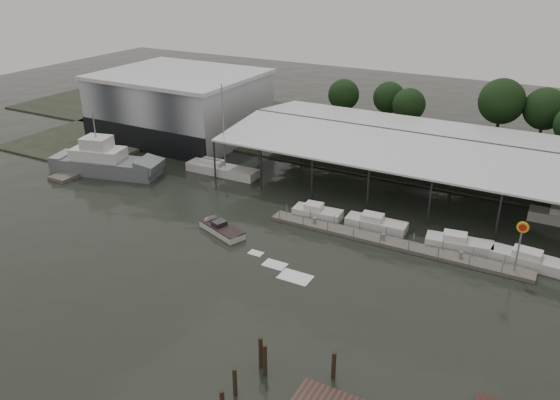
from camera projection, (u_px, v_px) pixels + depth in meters
The scene contains 17 objects.
ground at pixel (220, 252), 55.86m from camera, with size 200.00×200.00×0.00m, color black.
land_strip_far at pixel (365, 140), 89.40m from camera, with size 140.00×30.00×0.30m.
land_strip_west at pixel (130, 125), 97.32m from camera, with size 20.00×40.00×0.30m.
storage_warehouse at pixel (181, 104), 89.89m from camera, with size 24.50×20.50×10.50m.
covered_boat_shed at pixel (457, 144), 68.28m from camera, with size 58.24×24.00×6.96m.
trawler_dock at pixel (105, 160), 80.08m from camera, with size 3.00×18.00×0.50m.
floating_dock at pixel (392, 243), 57.20m from camera, with size 28.00×2.00×1.40m.
shell_fuel_sign at pixel (521, 238), 50.41m from camera, with size 1.10×0.18×5.55m.
grey_trawler at pixel (106, 163), 75.35m from camera, with size 16.23×7.98×8.84m.
white_sailboat at pixel (221, 169), 75.53m from camera, with size 10.64×2.82×12.81m.
speedboat_underway at pixel (219, 228), 59.95m from camera, with size 16.91×7.65×2.00m.
moored_cruiser_0 at pixel (317, 212), 63.01m from camera, with size 5.78×2.59×1.70m.
moored_cruiser_1 at pixel (376, 223), 60.44m from camera, with size 6.81×2.45×1.70m.
moored_cruiser_2 at pixel (458, 243), 56.31m from camera, with size 6.93×3.07×1.70m.
moored_cruiser_3 at pixel (531, 260), 53.15m from camera, with size 7.72×2.81×1.70m.
mooring_pilings at pixel (264, 384), 37.37m from camera, with size 5.60×7.60×3.36m.
horizon_tree_line at pixel (533, 114), 81.90m from camera, with size 68.49×10.74×10.62m.
Camera 1 is at (28.84, -39.77, 27.82)m, focal length 35.00 mm.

